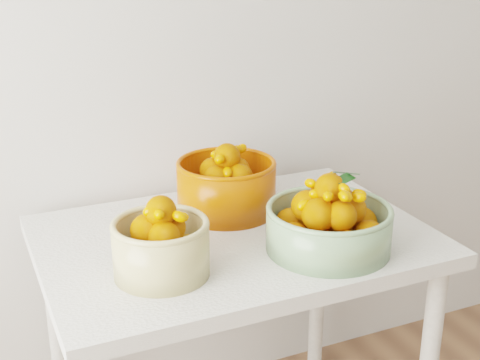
% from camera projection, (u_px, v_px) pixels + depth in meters
% --- Properties ---
extents(table, '(1.00, 0.70, 0.75)m').
position_uv_depth(table, '(235.00, 267.00, 1.78)').
color(table, silver).
rests_on(table, ground).
extents(bowl_cream, '(0.23, 0.23, 0.19)m').
position_uv_depth(bowl_cream, '(161.00, 245.00, 1.52)').
color(bowl_cream, tan).
rests_on(bowl_cream, table).
extents(bowl_green, '(0.40, 0.40, 0.20)m').
position_uv_depth(bowl_green, '(329.00, 224.00, 1.64)').
color(bowl_green, gray).
rests_on(bowl_green, table).
extents(bowl_orange, '(0.30, 0.30, 0.20)m').
position_uv_depth(bowl_orange, '(226.00, 185.00, 1.86)').
color(bowl_orange, '#C34105').
rests_on(bowl_orange, table).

